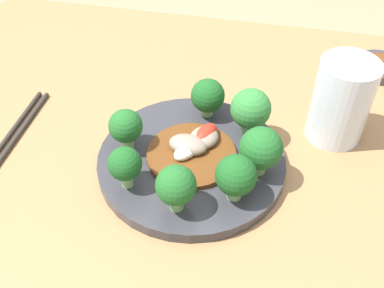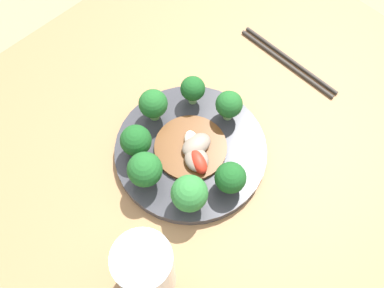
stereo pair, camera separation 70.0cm
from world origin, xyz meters
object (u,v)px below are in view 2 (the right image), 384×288
Objects in this scene: plate at (192,152)px; broccoli_east at (145,170)px; stirfry_center at (194,151)px; chopsticks at (288,61)px; broccoli_west at (228,104)px; drinking_glass at (145,269)px; broccoli_southeast at (136,141)px; broccoli_north at (230,178)px; broccoli_northeast at (189,194)px; broccoli_southwest at (193,89)px; broccoli_south at (153,104)px.

plate is 0.10m from broccoli_east.
chopsticks is (-0.26, -0.02, -0.02)m from stirfry_center.
drinking_glass is at bearing 21.46° from broccoli_west.
broccoli_southeast is 0.10m from stirfry_center.
broccoli_west is at bearing -134.53° from broccoli_north.
broccoli_northeast is 1.08× the size of broccoli_southeast.
broccoli_southwest is 0.17m from broccoli_north.
broccoli_southwest reaches higher than chopsticks.
broccoli_southeast is 0.29× the size of chopsticks.
broccoli_east is 1.07× the size of broccoli_south.
drinking_glass is (0.25, 0.17, 0.01)m from broccoli_southwest.
broccoli_east is 0.15m from drinking_glass.
broccoli_northeast reaches higher than broccoli_west.
broccoli_west is at bearing -175.71° from plate.
broccoli_southwest is at bearing -133.00° from stirfry_center.
broccoli_southeast is at bearing -127.20° from drinking_glass.
drinking_glass is (0.27, 0.11, 0.01)m from broccoli_west.
drinking_glass reaches higher than plate.
broccoli_southeast is at bearing -42.11° from plate.
broccoli_west is 0.28× the size of chopsticks.
broccoli_northeast reaches higher than plate.
broccoli_south is (-0.09, -0.08, -0.00)m from broccoli_east.
broccoli_northeast is 0.34m from chopsticks.
broccoli_west is 1.03× the size of broccoli_north.
drinking_glass is (0.18, 0.09, 0.03)m from stirfry_center.
chopsticks is (-0.26, 0.08, -0.05)m from broccoli_south.
stirfry_center is at bearing 8.73° from broccoli_west.
broccoli_north is at bearing 65.00° from broccoli_southwest.
broccoli_east is 1.16× the size of broccoli_north.
chopsticks is (-0.33, 0.05, -0.05)m from broccoli_southeast.
broccoli_east reaches higher than stirfry_center.
broccoli_west reaches higher than chopsticks.
drinking_glass is at bearing 45.77° from broccoli_south.
drinking_glass is (0.10, 0.11, 0.00)m from broccoli_east.
broccoli_northeast is 0.12m from drinking_glass.
plate is at bearing -92.72° from broccoli_north.
broccoli_northeast is 0.07m from broccoli_north.
broccoli_southwest is 0.10m from stirfry_center.
plate is 2.07× the size of drinking_glass.
broccoli_north is at bearing 159.77° from broccoli_northeast.
broccoli_northeast is 0.56× the size of drinking_glass.
chopsticks is at bearing -159.69° from broccoli_north.
broccoli_north is 0.92× the size of broccoli_south.
plate is 0.02m from stirfry_center.
broccoli_south reaches higher than chopsticks.
stirfry_center is (0.07, 0.07, -0.03)m from broccoli_southwest.
broccoli_west reaches higher than broccoli_southwest.
plate is 0.10m from broccoli_north.
broccoli_east is (0.16, 0.06, 0.00)m from broccoli_southwest.
broccoli_southwest is at bearing -115.00° from broccoli_north.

